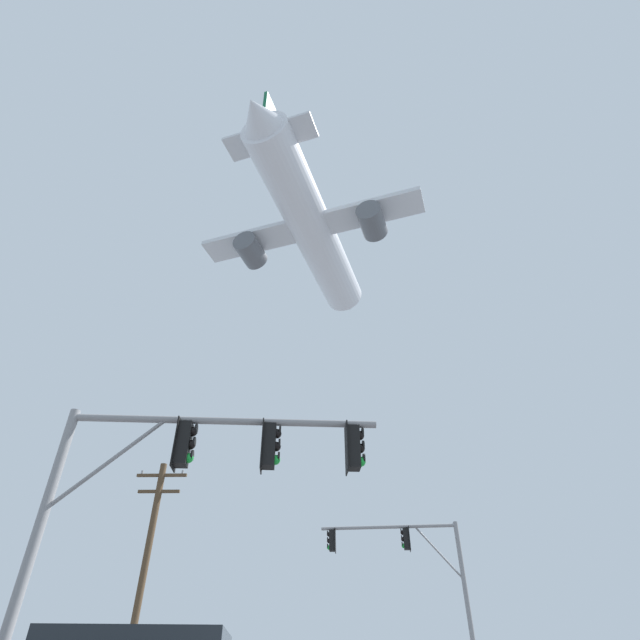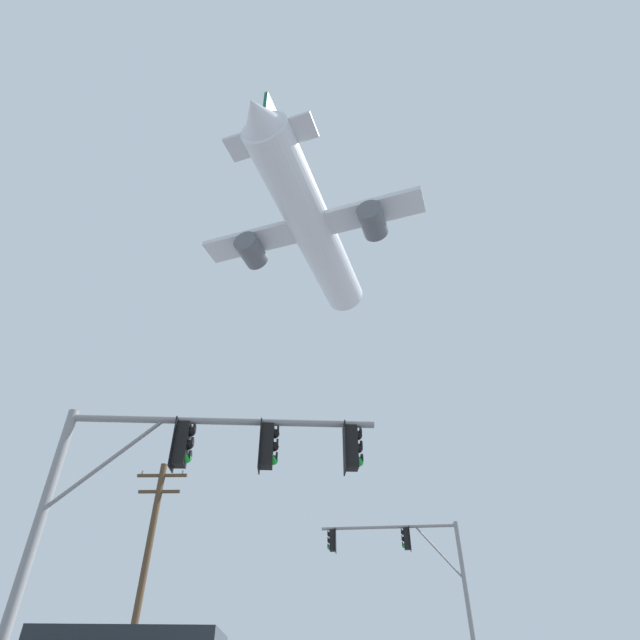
{
  "view_description": "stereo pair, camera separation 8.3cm",
  "coord_description": "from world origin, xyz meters",
  "px_view_note": "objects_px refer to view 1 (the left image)",
  "views": [
    {
      "loc": [
        -1.03,
        -3.21,
        1.3
      ],
      "look_at": [
        -1.41,
        16.78,
        15.46
      ],
      "focal_mm": 27.54,
      "sensor_mm": 36.0,
      "label": 1
    },
    {
      "loc": [
        -0.94,
        -3.2,
        1.3
      ],
      "look_at": [
        -1.41,
        16.78,
        15.46
      ],
      "focal_mm": 27.54,
      "sensor_mm": 36.0,
      "label": 2
    }
  ],
  "objects_px": {
    "utility_pole": "(145,564)",
    "airplane": "(312,228)",
    "signal_pole_far": "(413,563)",
    "signal_pole_near": "(191,472)"
  },
  "relations": [
    {
      "from": "utility_pole",
      "to": "airplane",
      "type": "xyz_separation_m",
      "value": [
        5.83,
        14.42,
        33.71
      ]
    },
    {
      "from": "signal_pole_far",
      "to": "utility_pole",
      "type": "distance_m",
      "value": 11.33
    },
    {
      "from": "signal_pole_near",
      "to": "airplane",
      "type": "distance_m",
      "value": 42.92
    },
    {
      "from": "signal_pole_far",
      "to": "airplane",
      "type": "distance_m",
      "value": 35.78
    },
    {
      "from": "signal_pole_far",
      "to": "utility_pole",
      "type": "bearing_deg",
      "value": -167.46
    },
    {
      "from": "signal_pole_near",
      "to": "utility_pole",
      "type": "distance_m",
      "value": 12.75
    },
    {
      "from": "signal_pole_far",
      "to": "airplane",
      "type": "bearing_deg",
      "value": 113.57
    },
    {
      "from": "signal_pole_far",
      "to": "signal_pole_near",
      "type": "bearing_deg",
      "value": -114.05
    },
    {
      "from": "signal_pole_near",
      "to": "utility_pole",
      "type": "height_order",
      "value": "utility_pole"
    },
    {
      "from": "signal_pole_far",
      "to": "utility_pole",
      "type": "height_order",
      "value": "utility_pole"
    }
  ]
}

